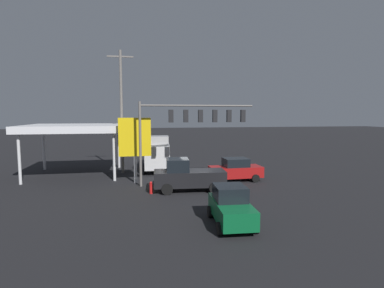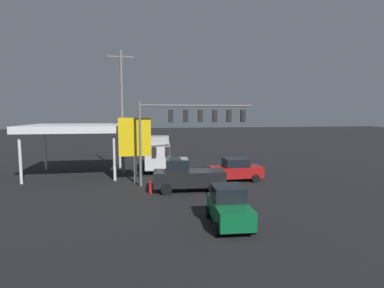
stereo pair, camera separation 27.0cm
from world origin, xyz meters
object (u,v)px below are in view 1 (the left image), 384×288
traffic_signal_assembly (192,120)px  fire_hydrant (151,188)px  price_sign (135,139)px  hatchback_crossing (231,206)px  delivery_truck (158,153)px  sedan_waiting (236,170)px  utility_pole (121,110)px  pickup_parked (187,176)px

traffic_signal_assembly → fire_hydrant: 6.26m
price_sign → hatchback_crossing: bearing=115.3°
fire_hydrant → delivery_truck: bearing=-96.7°
hatchback_crossing → sedan_waiting: bearing=163.4°
sedan_waiting → traffic_signal_assembly: bearing=6.9°
delivery_truck → fire_hydrant: 9.31m
delivery_truck → sedan_waiting: (-6.17, 6.24, -0.74)m
traffic_signal_assembly → price_sign: 4.92m
utility_pole → traffic_signal_assembly: bearing=135.2°
traffic_signal_assembly → price_sign: bearing=-15.6°
price_sign → utility_pole: bearing=-74.5°
sedan_waiting → fire_hydrant: bearing=20.4°
traffic_signal_assembly → pickup_parked: 4.56m
price_sign → pickup_parked: 5.61m
pickup_parked → fire_hydrant: size_ratio=6.05×
utility_pole → fire_hydrant: 10.10m
pickup_parked → sedan_waiting: (-4.57, -2.57, -0.16)m
pickup_parked → hatchback_crossing: 7.15m
utility_pole → pickup_parked: bearing=123.1°
price_sign → pickup_parked: (-3.79, 3.26, -2.53)m
price_sign → fire_hydrant: size_ratio=6.08×
delivery_truck → hatchback_crossing: bearing=14.2°
traffic_signal_assembly → delivery_truck: size_ratio=1.32×
utility_pole → delivery_truck: (-3.42, -1.11, -4.37)m
traffic_signal_assembly → pickup_parked: (0.72, 2.00, -4.03)m
price_sign → pickup_parked: size_ratio=1.01×
traffic_signal_assembly → fire_hydrant: bearing=34.7°
price_sign → fire_hydrant: 4.95m
traffic_signal_assembly → utility_pole: size_ratio=0.79×
utility_pole → pickup_parked: utility_pole is taller
traffic_signal_assembly → pickup_parked: bearing=70.3°
pickup_parked → hatchback_crossing: (-1.09, 7.07, -0.16)m
traffic_signal_assembly → price_sign: (4.51, -1.26, -1.50)m
traffic_signal_assembly → hatchback_crossing: bearing=92.3°
pickup_parked → hatchback_crossing: size_ratio=1.37×
traffic_signal_assembly → price_sign: size_ratio=1.71×
fire_hydrant → hatchback_crossing: bearing=119.3°
utility_pole → pickup_parked: size_ratio=2.17×
pickup_parked → delivery_truck: bearing=-75.8°
utility_pole → fire_hydrant: bearing=106.2°
delivery_truck → price_sign: bearing=-17.0°
traffic_signal_assembly → sedan_waiting: (-3.85, -0.58, -4.19)m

